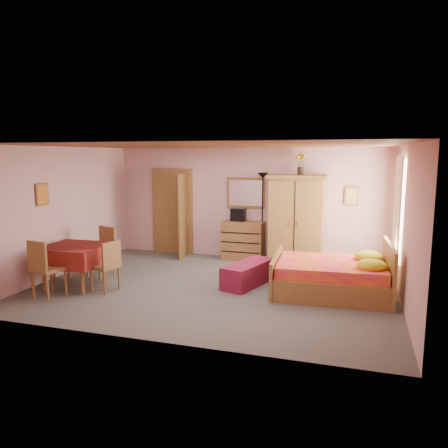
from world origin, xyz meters
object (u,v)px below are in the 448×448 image
(bed, at_px, (331,267))
(chest_of_drawers, at_px, (243,240))
(chair_east, at_px, (105,266))
(chair_west, at_px, (40,259))
(chair_south, at_px, (49,268))
(wall_mirror, at_px, (246,193))
(floor_lamp, at_px, (262,217))
(stereo, at_px, (238,215))
(dining_table, at_px, (75,266))
(wardrobe, at_px, (296,220))
(sunflower_vase, at_px, (301,164))
(chair_north, at_px, (100,252))
(bench, at_px, (249,274))

(bed, bearing_deg, chest_of_drawers, 133.47)
(chair_east, bearing_deg, chair_west, 105.55)
(chair_south, bearing_deg, wall_mirror, 70.00)
(wall_mirror, xyz_separation_m, bed, (2.13, -2.20, -1.08))
(floor_lamp, xyz_separation_m, chair_south, (-2.94, -3.70, -0.51))
(stereo, bearing_deg, dining_table, -127.15)
(bed, height_order, chair_east, bed)
(wall_mirror, xyz_separation_m, wardrobe, (1.23, -0.32, -0.55))
(bed, bearing_deg, stereo, 134.67)
(chair_south, relative_size, chair_west, 1.04)
(chest_of_drawers, xyz_separation_m, floor_lamp, (0.44, 0.05, 0.57))
(chair_east, bearing_deg, bed, -58.98)
(stereo, xyz_separation_m, chair_east, (-1.64, -3.09, -0.59))
(dining_table, xyz_separation_m, chair_east, (0.67, -0.05, 0.07))
(chest_of_drawers, bearing_deg, wardrobe, -4.99)
(stereo, height_order, wardrobe, wardrobe)
(wall_mirror, distance_m, chair_west, 4.67)
(chest_of_drawers, height_order, sunflower_vase, sunflower_vase)
(wall_mirror, distance_m, chair_east, 3.87)
(wall_mirror, relative_size, stereo, 2.86)
(chest_of_drawers, relative_size, dining_table, 0.90)
(wall_mirror, distance_m, bed, 3.25)
(sunflower_vase, bearing_deg, chest_of_drawers, 178.84)
(floor_lamp, bearing_deg, chest_of_drawers, -173.29)
(bed, xyz_separation_m, chair_west, (-5.30, -1.06, 0.02))
(chest_of_drawers, distance_m, stereo, 0.62)
(chair_east, bearing_deg, floor_lamp, -19.72)
(dining_table, xyz_separation_m, chair_north, (0.04, 0.78, 0.10))
(chest_of_drawers, relative_size, chair_east, 1.04)
(stereo, distance_m, floor_lamp, 0.58)
(chest_of_drawers, height_order, bed, bed)
(stereo, bearing_deg, sunflower_vase, -2.68)
(bench, bearing_deg, chair_south, -151.10)
(floor_lamp, relative_size, bench, 1.60)
(chest_of_drawers, bearing_deg, chair_west, -135.89)
(sunflower_vase, bearing_deg, chair_east, -135.42)
(bed, bearing_deg, chair_east, -168.17)
(stereo, xyz_separation_m, floor_lamp, (0.58, 0.01, -0.04))
(floor_lamp, xyz_separation_m, bed, (1.69, -2.04, -0.55))
(chair_south, bearing_deg, stereo, 70.29)
(chair_south, bearing_deg, chest_of_drawers, 68.52)
(stereo, xyz_separation_m, sunflower_vase, (1.43, -0.07, 1.19))
(dining_table, bearing_deg, chest_of_drawers, 50.87)
(chair_south, relative_size, chair_east, 1.10)
(chair_west, distance_m, chair_east, 1.40)
(floor_lamp, bearing_deg, chair_south, -128.50)
(chest_of_drawers, distance_m, wall_mirror, 1.12)
(bench, bearing_deg, bed, -2.40)
(bed, bearing_deg, bench, 174.19)
(bench, height_order, chair_west, chair_west)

